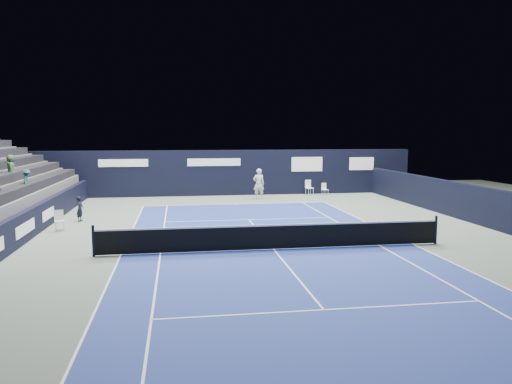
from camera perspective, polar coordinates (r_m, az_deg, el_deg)
The scene contains 12 objects.
ground at distance 20.45m, azimuth 0.97°, elevation -5.32°, with size 48.00×48.00×0.00m, color #546358.
court_surface at distance 18.53m, azimuth 2.04°, elevation -6.58°, with size 10.97×23.77×0.01m, color navy.
enclosure_wall_right at distance 27.70m, azimuth 21.37°, elevation -0.71°, with size 0.30×22.00×1.80m, color black.
folding_chair_back_a at distance 34.82m, azimuth 6.06°, elevation 0.65°, with size 0.56×0.55×1.03m.
folding_chair_back_b at distance 34.73m, azimuth 7.84°, elevation 0.43°, with size 0.44×0.43×0.84m.
line_judge_chair at distance 23.67m, azimuth -21.57°, elevation -2.88°, with size 0.50×0.50×0.90m.
line_judge at distance 25.70m, azimuth -19.48°, elevation -1.82°, with size 0.45×0.29×1.23m, color black.
court_markings at distance 18.53m, azimuth 2.04°, elevation -6.57°, with size 11.03×23.83×0.00m.
tennis_net at distance 18.42m, azimuth 2.05°, elevation -5.06°, with size 12.90×0.10×1.10m.
back_sponsor_wall at distance 34.48m, azimuth -3.17°, elevation 2.23°, with size 26.00×0.63×3.10m.
side_barrier_left at distance 24.71m, azimuth -23.03°, elevation -2.34°, with size 0.33×22.00×1.20m.
tennis_player at distance 32.34m, azimuth 0.32°, elevation 0.94°, with size 0.75×0.87×1.98m.
Camera 1 is at (-3.45, -17.69, 4.29)m, focal length 35.00 mm.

